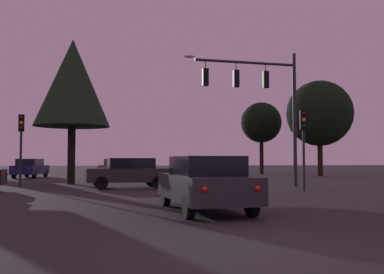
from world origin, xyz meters
The scene contains 11 objects.
ground_plane centered at (0.00, 24.50, 0.00)m, with size 168.00×168.00×0.00m, color #262326.
traffic_signal_mast_arm centered at (5.57, 15.13, 4.99)m, with size 6.24×0.61×7.22m.
traffic_light_corner_left centered at (6.44, 11.97, 2.65)m, with size 0.35×0.38×3.72m.
traffic_light_corner_right centered at (-6.97, 17.55, 2.74)m, with size 0.33×0.37×3.84m.
car_nearside_lane centered at (0.28, 5.26, 0.80)m, with size 2.08×4.73×1.52m.
car_crossing_left centered at (-1.38, 15.69, 0.80)m, with size 4.40×2.28×1.52m.
car_far_lane centered at (-8.60, 29.88, 0.80)m, with size 2.35×4.76×1.52m.
car_parked_lot centered at (-1.83, 30.16, 0.79)m, with size 3.01×4.31×1.52m.
tree_left_far centered at (15.99, 28.84, 5.58)m, with size 5.84×5.84×8.51m.
tree_center_horizon centered at (-4.58, 19.95, 6.04)m, with size 4.48×4.48×8.71m.
tree_right_cluster centered at (12.96, 35.55, 5.28)m, with size 4.17×4.17×7.39m.
Camera 1 is at (-2.31, -6.48, 1.41)m, focal length 40.23 mm.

